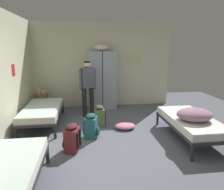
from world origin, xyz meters
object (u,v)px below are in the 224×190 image
object	(u,v)px
bed_left_front	(0,176)
water_bottle	(38,90)
backpack_teal	(92,126)
backpack_maroon	(72,138)
person_traveler	(88,83)
clothes_pile_pink	(125,126)
bedding_heap	(195,114)
shelf_unit	(42,100)
bed_right	(191,122)
backpack_olive	(99,116)
lotion_bottle	(43,91)
bed_left_rear	(42,111)
locker_bank	(102,79)

from	to	relation	value
bed_left_front	water_bottle	distance (m)	4.16
backpack_teal	backpack_maroon	xyz separation A→B (m)	(-0.40, -0.59, 0.00)
person_traveler	backpack_teal	size ratio (longest dim) A/B	2.93
bed_left_front	clothes_pile_pink	size ratio (longest dim) A/B	3.77
bedding_heap	clothes_pile_pink	bearing A→B (deg)	143.46
shelf_unit	bed_right	size ratio (longest dim) A/B	0.30
backpack_olive	person_traveler	bearing A→B (deg)	105.71
shelf_unit	person_traveler	world-z (taller)	person_traveler
bedding_heap	lotion_bottle	distance (m)	4.43
bed_left_rear	backpack_teal	bearing A→B (deg)	-37.94
bed_left_rear	person_traveler	xyz separation A→B (m)	(1.18, 0.61, 0.59)
bed_left_front	backpack_maroon	world-z (taller)	backpack_maroon
bed_right	backpack_olive	distance (m)	2.18
bed_right	shelf_unit	bearing A→B (deg)	144.91
locker_bank	bed_right	xyz separation A→B (m)	(1.71, -2.67, -0.59)
water_bottle	backpack_teal	xyz separation A→B (m)	(1.55, -2.23, -0.40)
water_bottle	clothes_pile_pink	bearing A→B (deg)	-37.17
locker_bank	backpack_maroon	bearing A→B (deg)	-105.97
shelf_unit	person_traveler	bearing A→B (deg)	-24.46
bed_left_front	person_traveler	xyz separation A→B (m)	(1.18, 3.47, 0.59)
backpack_olive	backpack_maroon	xyz separation A→B (m)	(-0.62, -1.26, 0.00)
lotion_bottle	backpack_maroon	world-z (taller)	lotion_bottle
clothes_pile_pink	backpack_olive	bearing A→B (deg)	158.58
bed_left_rear	backpack_maroon	bearing A→B (deg)	-62.10
locker_bank	lotion_bottle	distance (m)	1.87
person_traveler	clothes_pile_pink	bearing A→B (deg)	-52.43
lotion_bottle	backpack_teal	size ratio (longest dim) A/B	0.32
bedding_heap	locker_bank	bearing A→B (deg)	120.41
bed_left_front	lotion_bottle	world-z (taller)	lotion_bottle
person_traveler	backpack_olive	xyz separation A→B (m)	(0.25, -0.89, -0.71)
lotion_bottle	water_bottle	bearing A→B (deg)	158.20
backpack_olive	backpack_teal	bearing A→B (deg)	-107.70
bedding_heap	water_bottle	distance (m)	4.59
bed_right	bed_left_front	bearing A→B (deg)	-154.90
locker_bank	lotion_bottle	size ratio (longest dim) A/B	11.82
bed_left_front	bed_right	xyz separation A→B (m)	(3.37, 1.58, 0.00)
backpack_olive	backpack_maroon	distance (m)	1.40
bedding_heap	bed_right	bearing A→B (deg)	80.17
backpack_teal	locker_bank	bearing A→B (deg)	79.46
locker_bank	person_traveler	bearing A→B (deg)	-121.42
bed_right	locker_bank	bearing A→B (deg)	122.72
bed_right	water_bottle	size ratio (longest dim) A/B	9.51
bed_left_rear	water_bottle	world-z (taller)	water_bottle
locker_bank	bed_left_front	distance (m)	4.60
bed_right	person_traveler	distance (m)	2.95
backpack_teal	clothes_pile_pink	distance (m)	0.95
person_traveler	backpack_olive	distance (m)	1.17
bed_right	water_bottle	xyz separation A→B (m)	(-3.70, 2.56, 0.28)
shelf_unit	backpack_olive	xyz separation A→B (m)	(1.68, -1.55, -0.09)
water_bottle	lotion_bottle	size ratio (longest dim) A/B	1.14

